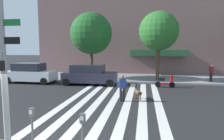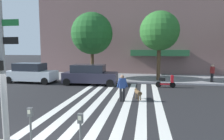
{
  "view_description": "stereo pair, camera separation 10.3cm",
  "coord_description": "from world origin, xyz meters",
  "px_view_note": "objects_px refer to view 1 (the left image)",
  "views": [
    {
      "loc": [
        3.11,
        -5.57,
        3.22
      ],
      "look_at": [
        1.17,
        6.12,
        1.92
      ],
      "focal_mm": 31.02,
      "sensor_mm": 36.0,
      "label": 1
    },
    {
      "loc": [
        3.21,
        -5.55,
        3.22
      ],
      "look_at": [
        1.17,
        6.12,
        1.92
      ],
      "focal_mm": 31.02,
      "sensor_mm": 36.0,
      "label": 2
    }
  ],
  "objects_px": {
    "parking_meter_curbside": "(32,124)",
    "parking_meter_second_along": "(83,131)",
    "traffic_light_pole": "(1,38)",
    "pedestrian_bystander": "(211,72)",
    "parked_scooter": "(165,82)",
    "dog_on_leash": "(138,92)",
    "parked_car_behind_first": "(89,75)",
    "parked_car_near_curb": "(30,73)",
    "street_tree_middle": "(159,31)",
    "pedestrian_dog_walker": "(122,86)",
    "street_tree_nearest": "(91,34)"
  },
  "relations": [
    {
      "from": "street_tree_middle",
      "to": "parked_car_near_curb",
      "type": "bearing_deg",
      "value": -167.74
    },
    {
      "from": "street_tree_middle",
      "to": "dog_on_leash",
      "type": "distance_m",
      "value": 8.54
    },
    {
      "from": "dog_on_leash",
      "to": "pedestrian_bystander",
      "type": "bearing_deg",
      "value": 46.28
    },
    {
      "from": "parking_meter_curbside",
      "to": "parked_car_near_curb",
      "type": "bearing_deg",
      "value": 122.36
    },
    {
      "from": "parking_meter_curbside",
      "to": "parked_car_near_curb",
      "type": "relative_size",
      "value": 0.29
    },
    {
      "from": "street_tree_nearest",
      "to": "dog_on_leash",
      "type": "height_order",
      "value": "street_tree_nearest"
    },
    {
      "from": "traffic_light_pole",
      "to": "parked_car_behind_first",
      "type": "xyz_separation_m",
      "value": [
        -0.83,
        11.81,
        -2.63
      ]
    },
    {
      "from": "parking_meter_curbside",
      "to": "pedestrian_bystander",
      "type": "height_order",
      "value": "pedestrian_bystander"
    },
    {
      "from": "parked_car_behind_first",
      "to": "pedestrian_dog_walker",
      "type": "relative_size",
      "value": 2.96
    },
    {
      "from": "traffic_light_pole",
      "to": "pedestrian_bystander",
      "type": "bearing_deg",
      "value": 54.27
    },
    {
      "from": "parking_meter_second_along",
      "to": "dog_on_leash",
      "type": "distance_m",
      "value": 7.61
    },
    {
      "from": "parked_car_near_curb",
      "to": "pedestrian_bystander",
      "type": "xyz_separation_m",
      "value": [
        16.84,
        2.37,
        0.16
      ]
    },
    {
      "from": "pedestrian_dog_walker",
      "to": "pedestrian_bystander",
      "type": "height_order",
      "value": "pedestrian_bystander"
    },
    {
      "from": "parked_scooter",
      "to": "dog_on_leash",
      "type": "relative_size",
      "value": 1.52
    },
    {
      "from": "parked_car_behind_first",
      "to": "parking_meter_second_along",
      "type": "bearing_deg",
      "value": -74.81
    },
    {
      "from": "parked_car_behind_first",
      "to": "street_tree_middle",
      "type": "relative_size",
      "value": 0.73
    },
    {
      "from": "parked_car_near_curb",
      "to": "parked_scooter",
      "type": "relative_size",
      "value": 2.85
    },
    {
      "from": "parked_scooter",
      "to": "dog_on_leash",
      "type": "distance_m",
      "value": 4.72
    },
    {
      "from": "parking_meter_curbside",
      "to": "street_tree_nearest",
      "type": "xyz_separation_m",
      "value": [
        -2.2,
        14.58,
        3.75
      ]
    },
    {
      "from": "traffic_light_pole",
      "to": "pedestrian_dog_walker",
      "type": "height_order",
      "value": "traffic_light_pole"
    },
    {
      "from": "parking_meter_curbside",
      "to": "parking_meter_second_along",
      "type": "bearing_deg",
      "value": -8.1
    },
    {
      "from": "parking_meter_curbside",
      "to": "parking_meter_second_along",
      "type": "relative_size",
      "value": 1.0
    },
    {
      "from": "parked_scooter",
      "to": "pedestrian_dog_walker",
      "type": "xyz_separation_m",
      "value": [
        -3.06,
        -4.86,
        0.45
      ]
    },
    {
      "from": "parked_car_near_curb",
      "to": "street_tree_nearest",
      "type": "xyz_separation_m",
      "value": [
        5.23,
        2.84,
        3.86
      ]
    },
    {
      "from": "parked_car_near_curb",
      "to": "street_tree_middle",
      "type": "height_order",
      "value": "street_tree_middle"
    },
    {
      "from": "parking_meter_curbside",
      "to": "parked_scooter",
      "type": "relative_size",
      "value": 0.83
    },
    {
      "from": "parked_car_near_curb",
      "to": "dog_on_leash",
      "type": "bearing_deg",
      "value": -23.52
    },
    {
      "from": "parked_scooter",
      "to": "street_tree_middle",
      "type": "bearing_deg",
      "value": 98.41
    },
    {
      "from": "parked_scooter",
      "to": "parking_meter_second_along",
      "type": "bearing_deg",
      "value": -106.03
    },
    {
      "from": "parking_meter_curbside",
      "to": "parked_car_behind_first",
      "type": "relative_size",
      "value": 0.28
    },
    {
      "from": "parked_car_behind_first",
      "to": "dog_on_leash",
      "type": "height_order",
      "value": "parked_car_behind_first"
    },
    {
      "from": "parked_car_behind_first",
      "to": "parked_car_near_curb",
      "type": "bearing_deg",
      "value": 179.97
    },
    {
      "from": "parked_scooter",
      "to": "pedestrian_dog_walker",
      "type": "relative_size",
      "value": 1.0
    },
    {
      "from": "parking_meter_curbside",
      "to": "dog_on_leash",
      "type": "distance_m",
      "value": 7.82
    },
    {
      "from": "parking_meter_curbside",
      "to": "parked_car_behind_first",
      "type": "height_order",
      "value": "parked_car_behind_first"
    },
    {
      "from": "parking_meter_curbside",
      "to": "dog_on_leash",
      "type": "relative_size",
      "value": 1.27
    },
    {
      "from": "parking_meter_curbside",
      "to": "parking_meter_second_along",
      "type": "distance_m",
      "value": 1.63
    },
    {
      "from": "parked_car_near_curb",
      "to": "pedestrian_dog_walker",
      "type": "height_order",
      "value": "parked_car_near_curb"
    },
    {
      "from": "traffic_light_pole",
      "to": "parking_meter_second_along",
      "type": "height_order",
      "value": "traffic_light_pole"
    },
    {
      "from": "parked_car_behind_first",
      "to": "pedestrian_dog_walker",
      "type": "height_order",
      "value": "parked_car_behind_first"
    },
    {
      "from": "parked_car_behind_first",
      "to": "dog_on_leash",
      "type": "xyz_separation_m",
      "value": [
        4.48,
        -4.47,
        -0.45
      ]
    },
    {
      "from": "parked_scooter",
      "to": "pedestrian_bystander",
      "type": "bearing_deg",
      "value": 30.8
    },
    {
      "from": "parking_meter_curbside",
      "to": "street_tree_middle",
      "type": "distance_m",
      "value": 15.53
    },
    {
      "from": "parked_car_near_curb",
      "to": "street_tree_middle",
      "type": "xyz_separation_m",
      "value": [
        11.99,
        2.6,
        3.99
      ]
    },
    {
      "from": "parked_car_near_curb",
      "to": "parked_scooter",
      "type": "bearing_deg",
      "value": -1.23
    },
    {
      "from": "parking_meter_curbside",
      "to": "pedestrian_bystander",
      "type": "xyz_separation_m",
      "value": [
        9.4,
        14.1,
        0.05
      ]
    },
    {
      "from": "parking_meter_curbside",
      "to": "dog_on_leash",
      "type": "height_order",
      "value": "parking_meter_curbside"
    },
    {
      "from": "parking_meter_curbside",
      "to": "pedestrian_dog_walker",
      "type": "relative_size",
      "value": 0.83
    },
    {
      "from": "parked_car_near_curb",
      "to": "street_tree_middle",
      "type": "relative_size",
      "value": 0.7
    },
    {
      "from": "street_tree_nearest",
      "to": "street_tree_middle",
      "type": "height_order",
      "value": "street_tree_nearest"
    }
  ]
}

